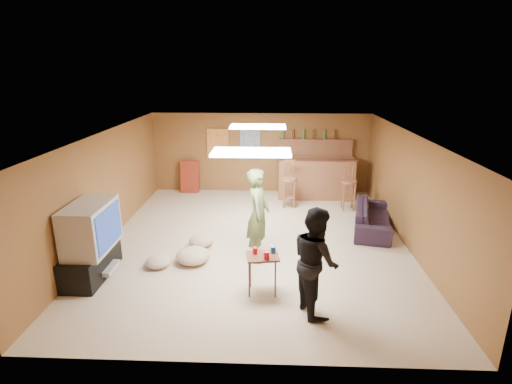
{
  "coord_description": "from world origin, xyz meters",
  "views": [
    {
      "loc": [
        0.32,
        -7.45,
        3.42
      ],
      "look_at": [
        0.0,
        0.2,
        1.0
      ],
      "focal_mm": 28.0,
      "sensor_mm": 36.0,
      "label": 1
    }
  ],
  "objects_px": {
    "tray_table": "(263,274)",
    "sofa": "(373,217)",
    "tv_body": "(91,227)",
    "person_black": "(315,261)",
    "bar_counter": "(316,178)",
    "person_olive": "(258,215)"
  },
  "relations": [
    {
      "from": "tv_body",
      "to": "person_black",
      "type": "height_order",
      "value": "person_black"
    },
    {
      "from": "person_black",
      "to": "sofa",
      "type": "height_order",
      "value": "person_black"
    },
    {
      "from": "person_olive",
      "to": "person_black",
      "type": "distance_m",
      "value": 1.81
    },
    {
      "from": "person_olive",
      "to": "tv_body",
      "type": "bearing_deg",
      "value": 107.4
    },
    {
      "from": "tv_body",
      "to": "bar_counter",
      "type": "height_order",
      "value": "tv_body"
    },
    {
      "from": "bar_counter",
      "to": "tray_table",
      "type": "distance_m",
      "value": 5.02
    },
    {
      "from": "tray_table",
      "to": "sofa",
      "type": "bearing_deg",
      "value": 48.67
    },
    {
      "from": "tv_body",
      "to": "sofa",
      "type": "distance_m",
      "value": 5.68
    },
    {
      "from": "person_olive",
      "to": "tray_table",
      "type": "xyz_separation_m",
      "value": [
        0.11,
        -1.14,
        -0.54
      ]
    },
    {
      "from": "tv_body",
      "to": "person_olive",
      "type": "relative_size",
      "value": 0.64
    },
    {
      "from": "bar_counter",
      "to": "sofa",
      "type": "relative_size",
      "value": 1.06
    },
    {
      "from": "person_olive",
      "to": "person_black",
      "type": "relative_size",
      "value": 1.08
    },
    {
      "from": "person_black",
      "to": "tray_table",
      "type": "xyz_separation_m",
      "value": [
        -0.76,
        0.44,
        -0.48
      ]
    },
    {
      "from": "tray_table",
      "to": "tv_body",
      "type": "bearing_deg",
      "value": 172.1
    },
    {
      "from": "tv_body",
      "to": "person_olive",
      "type": "distance_m",
      "value": 2.83
    },
    {
      "from": "person_black",
      "to": "bar_counter",
      "type": "bearing_deg",
      "value": -23.78
    },
    {
      "from": "tray_table",
      "to": "bar_counter",
      "type": "bearing_deg",
      "value": 74.86
    },
    {
      "from": "sofa",
      "to": "person_black",
      "type": "bearing_deg",
      "value": 165.47
    },
    {
      "from": "bar_counter",
      "to": "tray_table",
      "type": "xyz_separation_m",
      "value": [
        -1.31,
        -4.84,
        -0.23
      ]
    },
    {
      "from": "person_olive",
      "to": "sofa",
      "type": "height_order",
      "value": "person_olive"
    },
    {
      "from": "tv_body",
      "to": "bar_counter",
      "type": "relative_size",
      "value": 0.55
    },
    {
      "from": "person_olive",
      "to": "sofa",
      "type": "distance_m",
      "value": 2.94
    }
  ]
}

